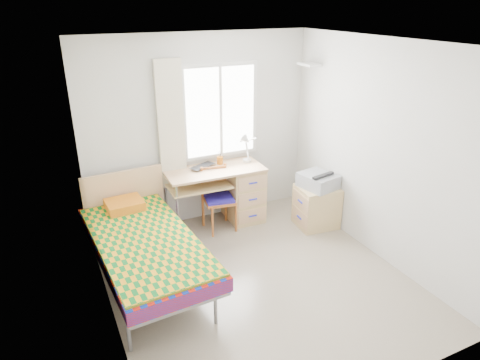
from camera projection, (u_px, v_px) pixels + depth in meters
name	position (u px, v px, depth m)	size (l,w,h in m)	color
floor	(258.00, 280.00, 4.90)	(3.50, 3.50, 0.00)	#BCAD93
ceiling	(263.00, 43.00, 3.89)	(3.50, 3.50, 0.00)	white
wall_back	(200.00, 131.00, 5.85)	(3.20, 3.20, 0.00)	silver
wall_left	(100.00, 205.00, 3.76)	(3.50, 3.50, 0.00)	silver
wall_right	(380.00, 153.00, 5.03)	(3.50, 3.50, 0.00)	silver
window	(220.00, 111.00, 5.85)	(1.10, 0.04, 1.30)	white
curtain	(171.00, 126.00, 5.56)	(0.35, 0.05, 1.70)	beige
floating_shelf	(309.00, 64.00, 5.82)	(0.20, 0.32, 0.03)	white
bed	(144.00, 242.00, 4.79)	(1.16, 2.26, 0.96)	gray
desk	(239.00, 190.00, 6.11)	(1.36, 0.66, 0.84)	tan
chair	(218.00, 194.00, 5.85)	(0.45, 0.45, 0.90)	#A34F1F
cabinet	(316.00, 206.00, 5.98)	(0.59, 0.53, 0.59)	#DDB471
printer	(318.00, 180.00, 5.83)	(0.49, 0.54, 0.20)	#ACB0B5
laptop	(206.00, 168.00, 5.83)	(0.38, 0.24, 0.03)	black
pen_cup	(220.00, 160.00, 5.97)	(0.08, 0.08, 0.11)	orange
task_lamp	(247.00, 145.00, 5.84)	(0.24, 0.34, 0.46)	white
book	(203.00, 188.00, 5.83)	(0.18, 0.25, 0.02)	gray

